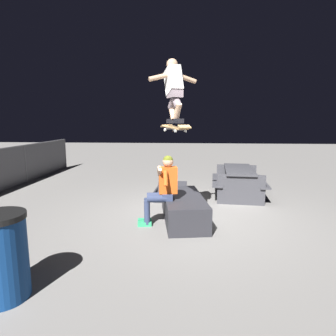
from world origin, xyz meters
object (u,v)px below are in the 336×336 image
object	(u,v)px
picnic_table_back	(238,178)
skateboard	(175,128)
person_sitting_on_ledge	(162,187)
skater_airborne	(174,88)
kicker_ramp	(171,195)
ledge_box_main	(183,208)
trash_bin	(1,257)

from	to	relation	value
picnic_table_back	skateboard	bearing A→B (deg)	146.09
person_sitting_on_ledge	skater_airborne	world-z (taller)	skater_airborne
skateboard	skater_airborne	size ratio (longest dim) A/B	0.91
skater_airborne	kicker_ramp	distance (m)	3.17
person_sitting_on_ledge	picnic_table_back	bearing A→B (deg)	-39.46
ledge_box_main	picnic_table_back	size ratio (longest dim) A/B	1.00
skater_airborne	ledge_box_main	bearing A→B (deg)	-27.67
ledge_box_main	skater_airborne	world-z (taller)	skater_airborne
skater_airborne	trash_bin	world-z (taller)	skater_airborne
person_sitting_on_ledge	skater_airborne	bearing A→B (deg)	-111.65
skater_airborne	skateboard	bearing A→B (deg)	-156.50
skateboard	skater_airborne	bearing A→B (deg)	23.50
person_sitting_on_ledge	skater_airborne	xyz separation A→B (m)	(-0.08, -0.21, 1.79)
skateboard	trash_bin	world-z (taller)	skateboard
picnic_table_back	trash_bin	world-z (taller)	trash_bin
kicker_ramp	trash_bin	bearing A→B (deg)	159.96
person_sitting_on_ledge	skateboard	size ratio (longest dim) A/B	1.30
ledge_box_main	skateboard	xyz separation A→B (m)	(-0.40, 0.16, 1.60)
kicker_ramp	ledge_box_main	bearing A→B (deg)	-167.90
person_sitting_on_ledge	trash_bin	world-z (taller)	person_sitting_on_ledge
picnic_table_back	trash_bin	distance (m)	5.70
trash_bin	picnic_table_back	bearing A→B (deg)	-35.90
skater_airborne	picnic_table_back	world-z (taller)	skater_airborne
ledge_box_main	trash_bin	size ratio (longest dim) A/B	1.85
skateboard	trash_bin	xyz separation A→B (m)	(-2.30, 1.79, -1.35)
person_sitting_on_ledge	trash_bin	xyz separation A→B (m)	(-2.44, 1.55, -0.25)
skateboard	trash_bin	bearing A→B (deg)	142.21
person_sitting_on_ledge	ledge_box_main	bearing A→B (deg)	-56.61
person_sitting_on_ledge	skateboard	distance (m)	1.14
picnic_table_back	person_sitting_on_ledge	bearing A→B (deg)	140.54
ledge_box_main	skateboard	size ratio (longest dim) A/B	1.78
ledge_box_main	trash_bin	distance (m)	3.34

